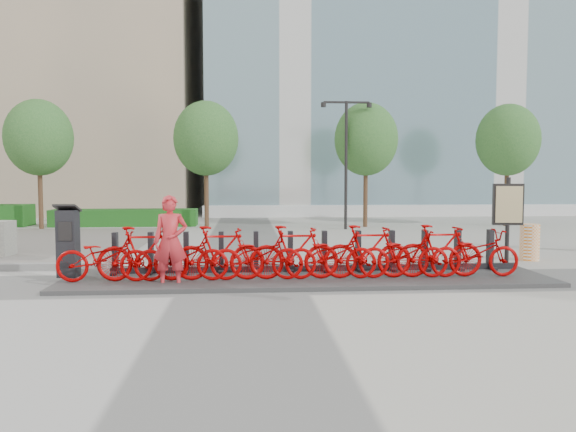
{
  "coord_description": "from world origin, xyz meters",
  "views": [
    {
      "loc": [
        0.07,
        -10.79,
        2.06
      ],
      "look_at": [
        1.0,
        1.5,
        1.2
      ],
      "focal_mm": 35.0,
      "sensor_mm": 36.0,
      "label": 1
    }
  ],
  "objects": [
    {
      "name": "ground",
      "position": [
        0.0,
        0.0,
        0.0
      ],
      "size": [
        120.0,
        120.0,
        0.0
      ],
      "primitive_type": "plane",
      "color": "#A2A093"
    },
    {
      "name": "glass_building",
      "position": [
        14.0,
        26.0,
        12.0
      ],
      "size": [
        32.0,
        16.0,
        24.0
      ],
      "primitive_type": "cube",
      "color": "teal",
      "rests_on": "ground"
    },
    {
      "name": "hedge_b",
      "position": [
        -5.0,
        13.2,
        0.35
      ],
      "size": [
        6.0,
        1.2,
        0.7
      ],
      "primitive_type": "cube",
      "color": "#15571A",
      "rests_on": "ground"
    },
    {
      "name": "tree_0",
      "position": [
        -8.0,
        12.0,
        3.59
      ],
      "size": [
        2.6,
        2.6,
        5.1
      ],
      "color": "#523522",
      "rests_on": "ground"
    },
    {
      "name": "tree_1",
      "position": [
        -1.5,
        12.0,
        3.59
      ],
      "size": [
        2.6,
        2.6,
        5.1
      ],
      "color": "#523522",
      "rests_on": "ground"
    },
    {
      "name": "tree_2",
      "position": [
        5.0,
        12.0,
        3.59
      ],
      "size": [
        2.6,
        2.6,
        5.1
      ],
      "color": "#523522",
      "rests_on": "ground"
    },
    {
      "name": "tree_3",
      "position": [
        11.0,
        12.0,
        3.59
      ],
      "size": [
        2.6,
        2.6,
        5.1
      ],
      "color": "#523522",
      "rests_on": "ground"
    },
    {
      "name": "streetlamp",
      "position": [
        4.0,
        11.0,
        3.13
      ],
      "size": [
        2.0,
        0.2,
        5.0
      ],
      "color": "black",
      "rests_on": "ground"
    },
    {
      "name": "dock_pad",
      "position": [
        1.3,
        0.3,
        0.04
      ],
      "size": [
        9.6,
        2.4,
        0.08
      ],
      "primitive_type": "cube",
      "color": "#3B3B3B",
      "rests_on": "ground"
    },
    {
      "name": "dock_rail_posts",
      "position": [
        1.36,
        0.77,
        0.51
      ],
      "size": [
        8.02,
        0.5,
        0.85
      ],
      "primitive_type": null,
      "color": "black",
      "rests_on": "dock_pad"
    },
    {
      "name": "bike_0",
      "position": [
        -2.6,
        -0.05,
        0.55
      ],
      "size": [
        1.79,
        0.62,
        0.94
      ],
      "primitive_type": "imported",
      "rotation": [
        0.0,
        0.0,
        1.57
      ],
      "color": "#A40000",
      "rests_on": "dock_pad"
    },
    {
      "name": "bike_1",
      "position": [
        -1.88,
        -0.05,
        0.6
      ],
      "size": [
        1.74,
        0.49,
        1.04
      ],
      "primitive_type": "imported",
      "rotation": [
        0.0,
        0.0,
        1.57
      ],
      "color": "#A40000",
      "rests_on": "dock_pad"
    },
    {
      "name": "bike_2",
      "position": [
        -1.16,
        -0.05,
        0.55
      ],
      "size": [
        1.79,
        0.62,
        0.94
      ],
      "primitive_type": "imported",
      "rotation": [
        0.0,
        0.0,
        1.57
      ],
      "color": "#A40000",
      "rests_on": "dock_pad"
    },
    {
      "name": "bike_3",
      "position": [
        -0.44,
        -0.05,
        0.6
      ],
      "size": [
        1.74,
        0.49,
        1.04
      ],
      "primitive_type": "imported",
      "rotation": [
        0.0,
        0.0,
        1.57
      ],
      "color": "#A40000",
      "rests_on": "dock_pad"
    },
    {
      "name": "bike_4",
      "position": [
        0.28,
        -0.05,
        0.55
      ],
      "size": [
        1.79,
        0.62,
        0.94
      ],
      "primitive_type": "imported",
      "rotation": [
        0.0,
        0.0,
        1.57
      ],
      "color": "#A40000",
      "rests_on": "dock_pad"
    },
    {
      "name": "bike_5",
      "position": [
        1.0,
        -0.05,
        0.6
      ],
      "size": [
        1.74,
        0.49,
        1.04
      ],
      "primitive_type": "imported",
      "rotation": [
        0.0,
        0.0,
        1.57
      ],
      "color": "#A40000",
      "rests_on": "dock_pad"
    },
    {
      "name": "bike_6",
      "position": [
        1.72,
        -0.05,
        0.55
      ],
      "size": [
        1.79,
        0.62,
        0.94
      ],
      "primitive_type": "imported",
      "rotation": [
        0.0,
        0.0,
        1.57
      ],
      "color": "#A40000",
      "rests_on": "dock_pad"
    },
    {
      "name": "bike_7",
      "position": [
        2.44,
        -0.05,
        0.6
      ],
      "size": [
        1.74,
        0.49,
        1.04
      ],
      "primitive_type": "imported",
      "rotation": [
        0.0,
        0.0,
        1.57
      ],
      "color": "#A40000",
      "rests_on": "dock_pad"
    },
    {
      "name": "bike_8",
      "position": [
        3.16,
        -0.05,
        0.55
      ],
      "size": [
        1.79,
        0.62,
        0.94
      ],
      "primitive_type": "imported",
      "rotation": [
        0.0,
        0.0,
        1.57
      ],
      "color": "#A40000",
      "rests_on": "dock_pad"
    },
    {
      "name": "bike_9",
      "position": [
        3.88,
        -0.05,
        0.6
      ],
      "size": [
        1.74,
        0.49,
        1.04
      ],
      "primitive_type": "imported",
      "rotation": [
        0.0,
        0.0,
        1.57
      ],
      "color": "#A40000",
      "rests_on": "dock_pad"
    },
    {
      "name": "bike_10",
      "position": [
        4.6,
        -0.05,
        0.55
      ],
      "size": [
        1.79,
        0.62,
        0.94
      ],
      "primitive_type": "imported",
      "rotation": [
        0.0,
        0.0,
        1.57
      ],
      "color": "#A40000",
      "rests_on": "dock_pad"
    },
    {
      "name": "kiosk",
      "position": [
        -3.44,
        0.53,
        0.78
      ],
      "size": [
        0.48,
        0.41,
        1.45
      ],
      "rotation": [
        0.0,
        0.0,
        -0.08
      ],
      "color": "black",
      "rests_on": "dock_pad"
    },
    {
      "name": "worker_red",
      "position": [
        -1.33,
        -0.27,
        0.86
      ],
      "size": [
        0.63,
        0.42,
        1.72
      ],
      "primitive_type": "imported",
      "rotation": [
        0.0,
        0.0,
        0.01
      ],
      "color": "red",
      "rests_on": "ground"
    },
    {
      "name": "construction_barrel",
      "position": [
        7.07,
        2.49,
        0.45
      ],
      "size": [
        0.51,
        0.51,
        0.9
      ],
      "primitive_type": "cylinder",
      "rotation": [
        0.0,
        0.0,
        0.11
      ],
      "color": "orange",
      "rests_on": "ground"
    },
    {
      "name": "map_sign",
      "position": [
        5.95,
        1.38,
        1.36
      ],
      "size": [
        0.68,
        0.23,
        2.05
      ],
      "rotation": [
        0.0,
        0.0,
        -0.18
      ],
      "color": "black",
      "rests_on": "ground"
    }
  ]
}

